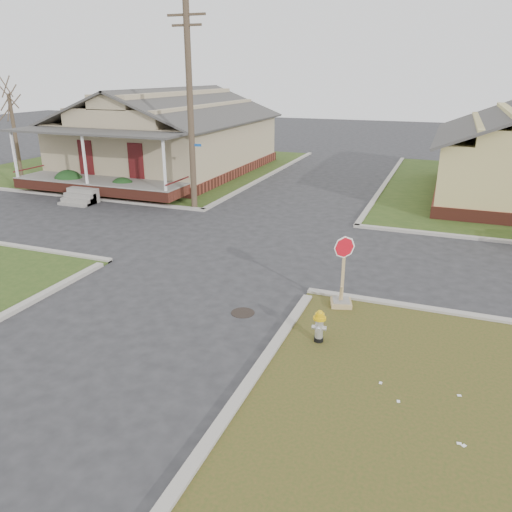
% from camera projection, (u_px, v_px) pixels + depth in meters
% --- Properties ---
extents(ground, '(120.00, 120.00, 0.00)m').
position_uv_depth(ground, '(180.00, 294.00, 14.64)').
color(ground, '#28282A').
rests_on(ground, ground).
extents(verge_far_left, '(19.00, 19.00, 0.05)m').
position_uv_depth(verge_far_left, '(143.00, 166.00, 34.79)').
color(verge_far_left, '#2D4418').
rests_on(verge_far_left, ground).
extents(curbs, '(80.00, 40.00, 0.12)m').
position_uv_depth(curbs, '(245.00, 243.00, 19.02)').
color(curbs, '#A8A298').
rests_on(curbs, ground).
extents(manhole, '(0.64, 0.64, 0.01)m').
position_uv_depth(manhole, '(243.00, 313.00, 13.46)').
color(manhole, black).
rests_on(manhole, ground).
extents(corner_house, '(10.10, 15.50, 5.30)m').
position_uv_depth(corner_house, '(169.00, 137.00, 31.85)').
color(corner_house, maroon).
rests_on(corner_house, ground).
extents(utility_pole, '(1.80, 0.28, 9.00)m').
position_uv_depth(utility_pole, '(190.00, 107.00, 22.25)').
color(utility_pole, '#4A362A').
rests_on(utility_pole, ground).
extents(tree_far_left, '(0.22, 0.22, 4.90)m').
position_uv_depth(tree_far_left, '(15.00, 136.00, 30.37)').
color(tree_far_left, '#4A362A').
rests_on(tree_far_left, verge_far_left).
extents(fire_hydrant, '(0.31, 0.31, 0.82)m').
position_uv_depth(fire_hydrant, '(319.00, 324.00, 11.80)').
color(fire_hydrant, black).
rests_on(fire_hydrant, ground).
extents(stop_sign, '(0.57, 0.56, 2.02)m').
position_uv_depth(stop_sign, '(342.00, 291.00, 13.64)').
color(stop_sign, tan).
rests_on(stop_sign, ground).
extents(hedge_left, '(1.54, 1.26, 1.18)m').
position_uv_depth(hedge_left, '(69.00, 182.00, 26.61)').
color(hedge_left, '#123315').
rests_on(hedge_left, verge_far_left).
extents(hedge_right, '(1.37, 1.13, 1.05)m').
position_uv_depth(hedge_right, '(123.00, 187.00, 25.64)').
color(hedge_right, '#123315').
rests_on(hedge_right, verge_far_left).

